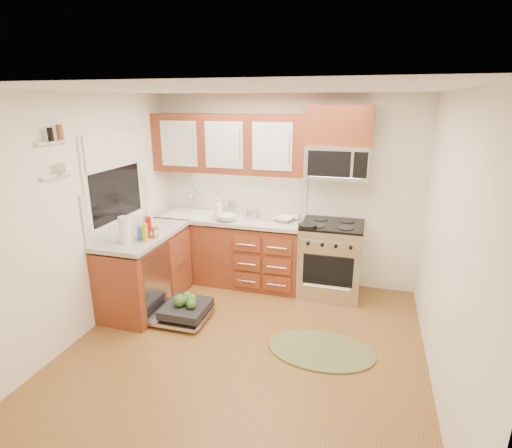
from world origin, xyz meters
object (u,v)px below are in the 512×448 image
(range, at_px, (331,259))
(cutting_board, at_px, (272,219))
(microwave, at_px, (337,162))
(bowl_a, at_px, (284,219))
(rug, at_px, (321,350))
(cup, at_px, (296,217))
(stock_pot, at_px, (253,214))
(bowl_b, at_px, (227,218))
(skillet, at_px, (307,226))
(paper_towel_roll, at_px, (125,230))
(sink, at_px, (191,223))
(upper_cabinets, at_px, (229,144))
(dishwasher, at_px, (183,311))

(range, bearing_deg, cutting_board, 176.14)
(microwave, bearing_deg, bowl_a, -169.72)
(rug, height_order, cup, cup)
(stock_pot, relative_size, cutting_board, 0.70)
(rug, bearing_deg, bowl_b, 141.02)
(cutting_board, bearing_deg, stock_pot, -177.32)
(skillet, relative_size, paper_towel_roll, 0.78)
(range, distance_m, cup, 0.70)
(paper_towel_roll, xyz_separation_m, bowl_b, (0.77, 1.07, -0.11))
(rug, relative_size, skillet, 4.70)
(stock_pot, distance_m, bowl_b, 0.36)
(rug, height_order, cutting_board, cutting_board)
(sink, bearing_deg, paper_towel_roll, -98.25)
(sink, relative_size, paper_towel_roll, 2.11)
(rug, xyz_separation_m, cup, (-0.54, 1.42, 0.96))
(upper_cabinets, relative_size, cutting_board, 7.78)
(rug, bearing_deg, upper_cabinets, 135.21)
(dishwasher, height_order, cutting_board, cutting_board)
(upper_cabinets, distance_m, bowl_a, 1.21)
(dishwasher, relative_size, skillet, 3.07)
(microwave, relative_size, paper_towel_roll, 2.59)
(rug, bearing_deg, paper_towel_roll, 178.42)
(stock_pot, relative_size, paper_towel_roll, 0.63)
(upper_cabinets, distance_m, paper_towel_roll, 1.76)
(bowl_a, bearing_deg, stock_pot, 175.34)
(paper_towel_roll, bearing_deg, stock_pot, 50.72)
(rug, distance_m, bowl_a, 1.76)
(microwave, xyz_separation_m, cup, (-0.48, -0.01, -0.73))
(skillet, height_order, bowl_a, skillet)
(stock_pot, bearing_deg, cutting_board, 2.68)
(range, height_order, skillet, skillet)
(dishwasher, distance_m, paper_towel_roll, 1.13)
(cutting_board, bearing_deg, bowl_a, -15.59)
(skillet, relative_size, cup, 1.87)
(dishwasher, xyz_separation_m, skillet, (1.26, 0.88, 0.87))
(range, height_order, dishwasher, range)
(cup, bearing_deg, bowl_a, -145.56)
(dishwasher, distance_m, rug, 1.62)
(range, bearing_deg, sink, -179.70)
(paper_towel_roll, bearing_deg, upper_cabinets, 63.23)
(skillet, distance_m, paper_towel_roll, 2.09)
(paper_towel_roll, height_order, cup, paper_towel_roll)
(sink, distance_m, skillet, 1.68)
(bowl_b, bearing_deg, range, 7.67)
(range, xyz_separation_m, rug, (0.06, -1.31, -0.46))
(upper_cabinets, relative_size, rug, 1.91)
(rug, distance_m, stock_pot, 2.00)
(rug, bearing_deg, cup, 110.97)
(microwave, distance_m, sink, 2.13)
(dishwasher, relative_size, paper_towel_roll, 2.39)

